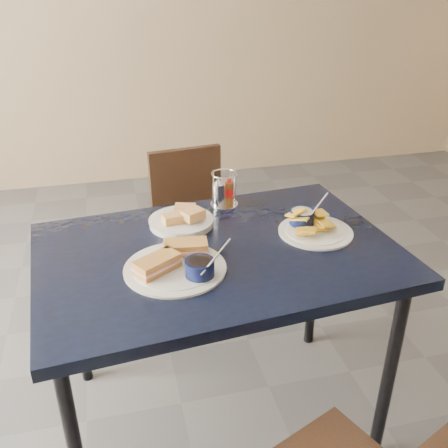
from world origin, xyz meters
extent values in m
plane|color=#4A4A4E|center=(0.00, 0.00, 0.00)|extent=(6.00, 6.00, 0.00)
cube|color=black|center=(0.14, -0.08, 0.73)|extent=(1.24, 0.89, 0.04)
cylinder|color=black|center=(-0.37, -0.39, 0.35)|extent=(0.04, 0.04, 0.71)
cylinder|color=black|center=(0.65, -0.39, 0.35)|extent=(0.04, 0.04, 0.71)
cylinder|color=black|center=(-0.37, 0.24, 0.35)|extent=(0.04, 0.04, 0.71)
cylinder|color=black|center=(0.65, 0.24, 0.35)|extent=(0.04, 0.04, 0.71)
cube|color=black|center=(0.21, 0.71, 0.38)|extent=(0.41, 0.40, 0.04)
cylinder|color=black|center=(0.06, 0.57, 0.18)|extent=(0.03, 0.03, 0.36)
cylinder|color=black|center=(0.36, 0.57, 0.18)|extent=(0.03, 0.03, 0.36)
cylinder|color=black|center=(0.06, 0.85, 0.18)|extent=(0.03, 0.03, 0.36)
cylinder|color=black|center=(0.36, 0.85, 0.18)|extent=(0.03, 0.03, 0.36)
cube|color=black|center=(0.21, 0.87, 0.59)|extent=(0.37, 0.08, 0.39)
cylinder|color=white|center=(-0.02, -0.17, 0.75)|extent=(0.32, 0.32, 0.01)
cylinder|color=white|center=(-0.02, -0.17, 0.76)|extent=(0.26, 0.26, 0.00)
cube|color=#C48A46|center=(-0.07, -0.18, 0.78)|extent=(0.16, 0.13, 0.04)
cube|color=#ECA090|center=(-0.07, -0.18, 0.78)|extent=(0.16, 0.14, 0.01)
cube|color=#C48A46|center=(0.03, -0.10, 0.78)|extent=(0.15, 0.09, 0.04)
cube|color=#ECA090|center=(0.03, -0.10, 0.78)|extent=(0.15, 0.09, 0.01)
cylinder|color=#090F34|center=(0.05, -0.23, 0.79)|extent=(0.09, 0.09, 0.05)
cylinder|color=black|center=(0.05, -0.23, 0.80)|extent=(0.08, 0.08, 0.01)
cylinder|color=silver|center=(0.09, -0.25, 0.83)|extent=(0.11, 0.07, 0.08)
cylinder|color=white|center=(0.50, -0.05, 0.75)|extent=(0.26, 0.26, 0.01)
cylinder|color=white|center=(0.50, -0.05, 0.76)|extent=(0.21, 0.21, 0.00)
cube|color=gold|center=(0.52, -0.04, 0.76)|extent=(0.06, 0.07, 0.02)
cube|color=gold|center=(0.53, -0.03, 0.77)|extent=(0.06, 0.07, 0.03)
cube|color=gold|center=(0.45, -0.08, 0.77)|extent=(0.08, 0.06, 0.02)
cube|color=gold|center=(0.50, 0.03, 0.78)|extent=(0.08, 0.07, 0.02)
cube|color=gold|center=(0.53, -0.06, 0.78)|extent=(0.05, 0.07, 0.02)
cube|color=gold|center=(0.46, -0.10, 0.79)|extent=(0.07, 0.08, 0.02)
cube|color=gold|center=(0.54, 0.01, 0.79)|extent=(0.05, 0.07, 0.01)
cube|color=gold|center=(0.44, -0.04, 0.80)|extent=(0.08, 0.07, 0.03)
cube|color=gold|center=(0.44, 0.01, 0.80)|extent=(0.08, 0.07, 0.03)
cylinder|color=#090F34|center=(0.47, 0.01, 0.79)|extent=(0.09, 0.09, 0.05)
cylinder|color=#C4B894|center=(0.47, 0.01, 0.80)|extent=(0.08, 0.08, 0.01)
cylinder|color=silver|center=(0.52, -0.01, 0.83)|extent=(0.11, 0.07, 0.08)
cylinder|color=white|center=(0.05, 0.13, 0.76)|extent=(0.23, 0.23, 0.02)
cylinder|color=white|center=(0.05, 0.13, 0.77)|extent=(0.19, 0.19, 0.00)
cube|color=tan|center=(0.02, 0.11, 0.79)|extent=(0.08, 0.06, 0.03)
cube|color=tan|center=(0.07, 0.16, 0.79)|extent=(0.09, 0.07, 0.03)
cube|color=tan|center=(0.09, 0.10, 0.80)|extent=(0.09, 0.08, 0.03)
cylinder|color=silver|center=(0.24, 0.26, 0.75)|extent=(0.11, 0.11, 0.01)
cylinder|color=silver|center=(0.28, 0.29, 0.82)|extent=(0.01, 0.01, 0.13)
cylinder|color=silver|center=(0.21, 0.29, 0.82)|extent=(0.01, 0.01, 0.13)
cylinder|color=silver|center=(0.21, 0.22, 0.82)|extent=(0.01, 0.01, 0.13)
cylinder|color=silver|center=(0.28, 0.22, 0.82)|extent=(0.01, 0.01, 0.13)
torus|color=silver|center=(0.24, 0.26, 0.88)|extent=(0.10, 0.10, 0.00)
cylinder|color=silver|center=(0.22, 0.26, 0.80)|extent=(0.05, 0.05, 0.08)
cone|color=silver|center=(0.22, 0.26, 0.85)|extent=(0.04, 0.04, 0.02)
cylinder|color=brown|center=(0.27, 0.26, 0.80)|extent=(0.03, 0.03, 0.08)
cylinder|color=red|center=(0.27, 0.26, 0.80)|extent=(0.03, 0.03, 0.03)
cylinder|color=red|center=(0.27, 0.26, 0.85)|extent=(0.02, 0.02, 0.02)
camera|label=1|loc=(-0.18, -1.47, 1.58)|focal=40.00mm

